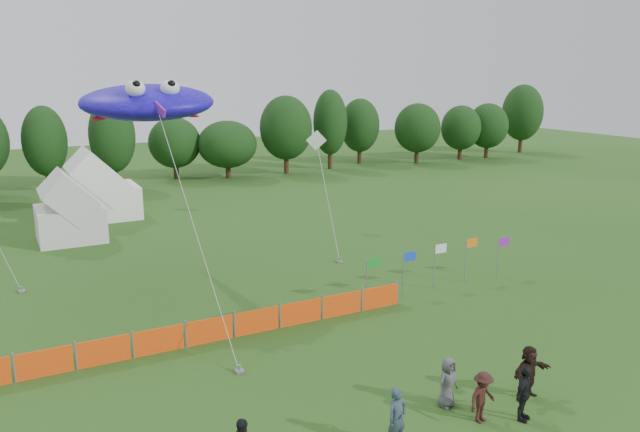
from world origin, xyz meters
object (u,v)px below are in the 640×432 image
spectator_e (447,382)px  spectator_f (529,372)px  barrier_fence (209,331)px  tent_right (99,192)px  spectator_c (483,397)px  stingray_kite (146,102)px  tent_left (69,212)px  spectator_a (397,418)px  spectator_d (524,394)px

spectator_e → spectator_f: (2.71, -0.79, 0.06)m
barrier_fence → tent_right: bearing=90.8°
spectator_e → tent_right: bearing=85.5°
barrier_fence → spectator_c: size_ratio=10.94×
stingray_kite → spectator_c: bearing=-71.7°
tent_left → spectator_c: bearing=-73.2°
spectator_c → stingray_kite: bearing=97.2°
tent_left → stingray_kite: size_ratio=0.21×
tent_left → spectator_a: bearing=-78.9°
spectator_f → spectator_c: bearing=-173.6°
spectator_c → spectator_e: size_ratio=0.98×
tent_right → spectator_d: tent_right is taller
spectator_c → spectator_e: (-0.36, 1.22, 0.02)m
stingray_kite → spectator_f: bearing=-64.4°
spectator_a → spectator_e: spectator_a is taller
spectator_d → spectator_f: 1.52m
barrier_fence → stingray_kite: (-0.17, 7.97, 8.51)m
tent_left → spectator_f: 29.81m
barrier_fence → spectator_d: size_ratio=10.15×
tent_left → tent_right: size_ratio=0.74×
tent_left → barrier_fence: tent_left is taller
spectator_a → stingray_kite: 19.21m
spectator_e → stingray_kite: size_ratio=0.09×
tent_left → stingray_kite: (2.79, -10.83, 7.23)m
tent_right → spectator_c: 34.19m
barrier_fence → spectator_e: spectator_e is taller
spectator_d → stingray_kite: 20.80m
barrier_fence → spectator_f: spectator_f is taller
spectator_c → spectator_f: size_ratio=0.92×
barrier_fence → spectator_c: bearing=-59.3°
spectator_d → spectator_c: bearing=131.1°
tent_left → stingray_kite: stingray_kite is taller
stingray_kite → spectator_d: bearing=-68.8°
spectator_e → spectator_f: spectator_f is taller
tent_left → spectator_a: tent_left is taller
barrier_fence → spectator_f: (7.93, -8.93, 0.39)m
tent_left → barrier_fence: 19.07m
spectator_c → spectator_e: spectator_e is taller
spectator_d → spectator_a: bearing=146.1°
spectator_a → stingray_kite: bearing=89.5°
spectator_a → spectator_c: spectator_a is taller
barrier_fence → spectator_f: size_ratio=10.03×
tent_right → spectator_d: (7.10, -34.16, -1.05)m
tent_left → barrier_fence: bearing=-81.1°
barrier_fence → spectator_c: 10.90m
spectator_a → spectator_f: bearing=-6.2°
spectator_c → spectator_a: bearing=166.4°
spectator_a → barrier_fence: bearing=95.9°
spectator_d → stingray_kite: (-6.91, 17.85, 8.13)m
barrier_fence → spectator_e: 9.68m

